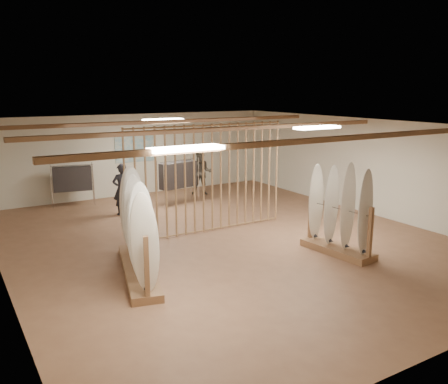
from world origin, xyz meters
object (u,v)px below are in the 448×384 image
clothing_rack_b (178,175)px  shopper_a (122,186)px  rack_right (339,223)px  rack_left (137,241)px  shopper_b (201,169)px  clothing_rack_a (72,179)px

clothing_rack_b → shopper_a: 2.02m
rack_right → shopper_a: bearing=111.7°
rack_left → shopper_b: rack_left is taller
rack_left → clothing_rack_b: bearing=71.2°
rack_right → clothing_rack_b: size_ratio=1.42×
clothing_rack_b → rack_left: bearing=-134.8°
clothing_rack_a → clothing_rack_b: size_ratio=0.92×
rack_left → shopper_a: bearing=89.0°
clothing_rack_b → shopper_b: size_ratio=0.82×
clothing_rack_a → shopper_a: shopper_a is taller
rack_left → clothing_rack_a: bearing=101.9°
shopper_b → rack_left: bearing=-96.9°
clothing_rack_a → shopper_b: shopper_b is taller
shopper_a → shopper_b: bearing=-159.8°
shopper_b → rack_right: bearing=-60.6°
clothing_rack_b → shopper_a: bearing=178.3°
clothing_rack_b → shopper_a: shopper_a is taller
clothing_rack_a → rack_left: bearing=-81.6°
rack_left → shopper_b: 7.38m
rack_left → rack_right: (4.32, -1.14, -0.01)m
rack_left → rack_right: 4.47m
rack_right → shopper_a: 6.51m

